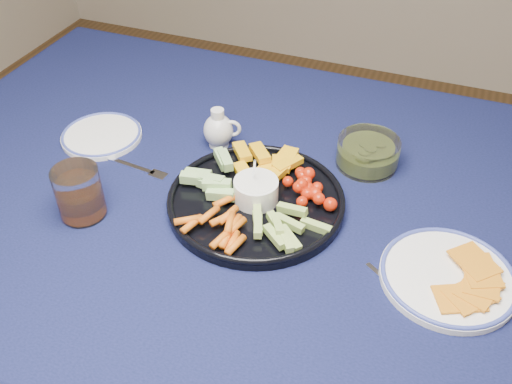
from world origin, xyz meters
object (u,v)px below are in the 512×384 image
(crudite_platter, at_px, (255,198))
(cheese_plate, at_px, (448,275))
(dining_table, at_px, (276,228))
(creamer_pitcher, at_px, (219,130))
(juice_tumbler, at_px, (80,196))
(pickle_bowl, at_px, (368,154))
(side_plate_extra, at_px, (102,135))

(crudite_platter, xyz_separation_m, cheese_plate, (0.37, -0.06, -0.01))
(dining_table, height_order, crudite_platter, crudite_platter)
(creamer_pitcher, distance_m, juice_tumbler, 0.34)
(dining_table, distance_m, creamer_pitcher, 0.25)
(crudite_platter, relative_size, creamer_pitcher, 3.80)
(dining_table, height_order, juice_tumbler, juice_tumbler)
(pickle_bowl, relative_size, side_plate_extra, 0.73)
(dining_table, xyz_separation_m, juice_tumbler, (-0.33, -0.18, 0.13))
(crudite_platter, bearing_deg, pickle_bowl, 50.25)
(dining_table, xyz_separation_m, pickle_bowl, (0.14, 0.17, 0.12))
(dining_table, distance_m, side_plate_extra, 0.45)
(dining_table, xyz_separation_m, creamer_pitcher, (-0.18, 0.12, 0.13))
(pickle_bowl, bearing_deg, crudite_platter, -129.75)
(creamer_pitcher, bearing_deg, crudite_platter, -47.80)
(crudite_platter, xyz_separation_m, pickle_bowl, (0.17, 0.21, 0.01))
(dining_table, bearing_deg, crudite_platter, -128.20)
(crudite_platter, height_order, side_plate_extra, crudite_platter)
(pickle_bowl, height_order, juice_tumbler, juice_tumbler)
(creamer_pitcher, distance_m, pickle_bowl, 0.32)
(pickle_bowl, xyz_separation_m, side_plate_extra, (-0.58, -0.12, -0.02))
(juice_tumbler, bearing_deg, creamer_pitcher, 63.32)
(dining_table, bearing_deg, cheese_plate, -16.49)
(crudite_platter, xyz_separation_m, creamer_pitcher, (-0.15, 0.16, 0.02))
(creamer_pitcher, height_order, pickle_bowl, creamer_pitcher)
(cheese_plate, relative_size, juice_tumbler, 2.21)
(juice_tumbler, distance_m, side_plate_extra, 0.26)
(side_plate_extra, bearing_deg, dining_table, -6.54)
(creamer_pitcher, bearing_deg, side_plate_extra, -164.60)
(crudite_platter, relative_size, cheese_plate, 1.51)
(dining_table, xyz_separation_m, cheese_plate, (0.34, -0.10, 0.10))
(pickle_bowl, xyz_separation_m, cheese_plate, (0.20, -0.27, -0.02))
(cheese_plate, height_order, juice_tumbler, juice_tumbler)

